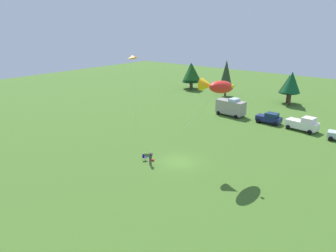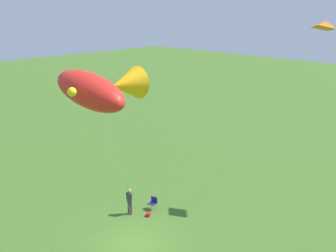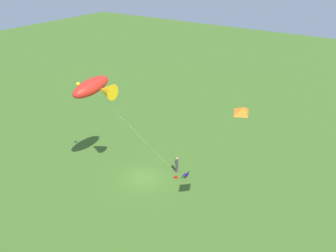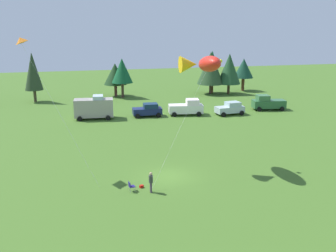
{
  "view_description": "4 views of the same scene",
  "coord_description": "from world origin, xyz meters",
  "px_view_note": "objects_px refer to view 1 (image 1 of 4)",
  "views": [
    {
      "loc": [
        22.75,
        -30.24,
        16.78
      ],
      "look_at": [
        -0.56,
        -1.58,
        5.02
      ],
      "focal_mm": 35.0,
      "sensor_mm": 36.0,
      "label": 1
    },
    {
      "loc": [
        15.86,
        18.12,
        13.51
      ],
      "look_at": [
        -1.99,
        0.68,
        6.65
      ],
      "focal_mm": 50.0,
      "sensor_mm": 36.0,
      "label": 2
    },
    {
      "loc": [
        -21.59,
        27.14,
        21.93
      ],
      "look_at": [
        -1.92,
        -1.75,
        5.76
      ],
      "focal_mm": 42.0,
      "sensor_mm": 36.0,
      "label": 3
    },
    {
      "loc": [
        -7.39,
        -32.05,
        13.56
      ],
      "look_at": [
        -0.41,
        -1.32,
        5.06
      ],
      "focal_mm": 42.0,
      "sensor_mm": 36.0,
      "label": 4
    }
  ],
  "objects_px": {
    "truck_white_pickup": "(303,124)",
    "kite_delta_orange": "(132,57)",
    "kite_large_fish": "(218,86)",
    "backpack_on_grass": "(153,160)",
    "person_kite_flyer": "(150,157)",
    "car_navy_hatch": "(269,118)",
    "van_motorhome_grey": "(231,107)",
    "folding_chair": "(144,157)"
  },
  "relations": [
    {
      "from": "person_kite_flyer",
      "to": "kite_large_fish",
      "type": "distance_m",
      "value": 11.73
    },
    {
      "from": "kite_delta_orange",
      "to": "car_navy_hatch",
      "type": "bearing_deg",
      "value": 52.44
    },
    {
      "from": "person_kite_flyer",
      "to": "truck_white_pickup",
      "type": "relative_size",
      "value": 0.33
    },
    {
      "from": "backpack_on_grass",
      "to": "truck_white_pickup",
      "type": "bearing_deg",
      "value": 66.36
    },
    {
      "from": "folding_chair",
      "to": "van_motorhome_grey",
      "type": "xyz_separation_m",
      "value": [
        -1.8,
        25.64,
        1.16
      ]
    },
    {
      "from": "truck_white_pickup",
      "to": "kite_delta_orange",
      "type": "bearing_deg",
      "value": -130.38
    },
    {
      "from": "van_motorhome_grey",
      "to": "kite_delta_orange",
      "type": "distance_m",
      "value": 22.43
    },
    {
      "from": "van_motorhome_grey",
      "to": "truck_white_pickup",
      "type": "height_order",
      "value": "van_motorhome_grey"
    },
    {
      "from": "car_navy_hatch",
      "to": "truck_white_pickup",
      "type": "relative_size",
      "value": 0.81
    },
    {
      "from": "folding_chair",
      "to": "kite_large_fish",
      "type": "height_order",
      "value": "kite_large_fish"
    },
    {
      "from": "folding_chair",
      "to": "kite_large_fish",
      "type": "distance_m",
      "value": 12.77
    },
    {
      "from": "van_motorhome_grey",
      "to": "kite_delta_orange",
      "type": "height_order",
      "value": "kite_delta_orange"
    },
    {
      "from": "van_motorhome_grey",
      "to": "folding_chair",
      "type": "bearing_deg",
      "value": -81.31
    },
    {
      "from": "person_kite_flyer",
      "to": "car_navy_hatch",
      "type": "distance_m",
      "value": 26.26
    },
    {
      "from": "van_motorhome_grey",
      "to": "car_navy_hatch",
      "type": "xyz_separation_m",
      "value": [
        7.68,
        -0.28,
        -0.69
      ]
    },
    {
      "from": "folding_chair",
      "to": "backpack_on_grass",
      "type": "relative_size",
      "value": 2.56
    },
    {
      "from": "backpack_on_grass",
      "to": "van_motorhome_grey",
      "type": "xyz_separation_m",
      "value": [
        -2.75,
        25.1,
        1.53
      ]
    },
    {
      "from": "van_motorhome_grey",
      "to": "backpack_on_grass",
      "type": "bearing_deg",
      "value": -79.08
    },
    {
      "from": "backpack_on_grass",
      "to": "truck_white_pickup",
      "type": "distance_m",
      "value": 26.73
    },
    {
      "from": "backpack_on_grass",
      "to": "kite_delta_orange",
      "type": "xyz_separation_m",
      "value": [
        -9.34,
        6.26,
        11.77
      ]
    },
    {
      "from": "truck_white_pickup",
      "to": "backpack_on_grass",
      "type": "bearing_deg",
      "value": -106.27
    },
    {
      "from": "kite_large_fish",
      "to": "kite_delta_orange",
      "type": "bearing_deg",
      "value": 172.07
    },
    {
      "from": "kite_large_fish",
      "to": "backpack_on_grass",
      "type": "bearing_deg",
      "value": -148.45
    },
    {
      "from": "kite_large_fish",
      "to": "kite_delta_orange",
      "type": "height_order",
      "value": "kite_delta_orange"
    },
    {
      "from": "kite_large_fish",
      "to": "folding_chair",
      "type": "bearing_deg",
      "value": -148.69
    },
    {
      "from": "folding_chair",
      "to": "car_navy_hatch",
      "type": "height_order",
      "value": "car_navy_hatch"
    },
    {
      "from": "truck_white_pickup",
      "to": "van_motorhome_grey",
      "type": "bearing_deg",
      "value": -175.28
    },
    {
      "from": "kite_large_fish",
      "to": "truck_white_pickup",
      "type": "bearing_deg",
      "value": 78.57
    },
    {
      "from": "backpack_on_grass",
      "to": "truck_white_pickup",
      "type": "height_order",
      "value": "truck_white_pickup"
    },
    {
      "from": "folding_chair",
      "to": "van_motorhome_grey",
      "type": "relative_size",
      "value": 0.15
    },
    {
      "from": "car_navy_hatch",
      "to": "person_kite_flyer",
      "type": "bearing_deg",
      "value": -98.32
    },
    {
      "from": "backpack_on_grass",
      "to": "kite_large_fish",
      "type": "xyz_separation_m",
      "value": [
        6.58,
        4.04,
        9.62
      ]
    },
    {
      "from": "kite_large_fish",
      "to": "car_navy_hatch",
      "type": "bearing_deg",
      "value": 94.55
    },
    {
      "from": "folding_chair",
      "to": "backpack_on_grass",
      "type": "bearing_deg",
      "value": 19.02
    },
    {
      "from": "kite_delta_orange",
      "to": "truck_white_pickup",
      "type": "bearing_deg",
      "value": 42.24
    },
    {
      "from": "folding_chair",
      "to": "backpack_on_grass",
      "type": "distance_m",
      "value": 1.15
    },
    {
      "from": "truck_white_pickup",
      "to": "kite_large_fish",
      "type": "distance_m",
      "value": 22.56
    },
    {
      "from": "kite_large_fish",
      "to": "kite_delta_orange",
      "type": "relative_size",
      "value": 0.88
    },
    {
      "from": "person_kite_flyer",
      "to": "car_navy_hatch",
      "type": "xyz_separation_m",
      "value": [
        4.32,
        25.9,
        -0.07
      ]
    },
    {
      "from": "truck_white_pickup",
      "to": "kite_delta_orange",
      "type": "relative_size",
      "value": 0.43
    },
    {
      "from": "van_motorhome_grey",
      "to": "car_navy_hatch",
      "type": "height_order",
      "value": "van_motorhome_grey"
    },
    {
      "from": "truck_white_pickup",
      "to": "kite_delta_orange",
      "type": "distance_m",
      "value": 29.16
    }
  ]
}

